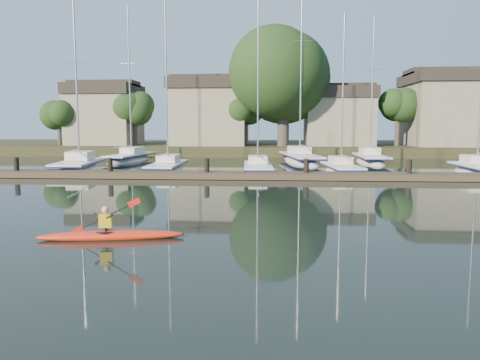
# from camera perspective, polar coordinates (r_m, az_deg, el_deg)

# --- Properties ---
(ground) EXTENTS (160.00, 160.00, 0.00)m
(ground) POSITION_cam_1_polar(r_m,az_deg,el_deg) (14.42, -0.16, -6.16)
(ground) COLOR black
(ground) RESTS_ON ground
(kayak) EXTENTS (4.16, 1.27, 1.32)m
(kayak) POSITION_cam_1_polar(r_m,az_deg,el_deg) (13.81, -15.55, -6.30)
(kayak) COLOR #DA4B10
(kayak) RESTS_ON ground
(dock) EXTENTS (34.00, 2.00, 1.80)m
(dock) POSITION_cam_1_polar(r_m,az_deg,el_deg) (28.20, 1.98, 0.60)
(dock) COLOR #483B29
(dock) RESTS_ON ground
(sailboat_0) EXTENTS (3.38, 8.55, 13.20)m
(sailboat_0) POSITION_cam_1_polar(r_m,az_deg,el_deg) (35.09, -19.01, 0.75)
(sailboat_0) COLOR white
(sailboat_0) RESTS_ON ground
(sailboat_1) EXTENTS (2.19, 8.03, 13.05)m
(sailboat_1) POSITION_cam_1_polar(r_m,az_deg,el_deg) (33.08, -8.84, 0.77)
(sailboat_1) COLOR white
(sailboat_1) RESTS_ON ground
(sailboat_2) EXTENTS (2.38, 8.26, 13.52)m
(sailboat_2) POSITION_cam_1_polar(r_m,az_deg,el_deg) (31.97, 2.17, 0.65)
(sailboat_2) COLOR white
(sailboat_2) RESTS_ON ground
(sailboat_3) EXTENTS (2.52, 7.36, 11.65)m
(sailboat_3) POSITION_cam_1_polar(r_m,az_deg,el_deg) (32.31, 12.26, 0.56)
(sailboat_3) COLOR white
(sailboat_3) RESTS_ON ground
(sailboat_4) EXTENTS (2.20, 7.11, 12.04)m
(sailboat_4) POSITION_cam_1_polar(r_m,az_deg,el_deg) (34.69, 26.97, 0.36)
(sailboat_4) COLOR white
(sailboat_4) RESTS_ON ground
(sailboat_5) EXTENTS (3.21, 9.19, 14.90)m
(sailboat_5) POSITION_cam_1_polar(r_m,az_deg,el_deg) (43.44, -13.20, 2.06)
(sailboat_5) COLOR white
(sailboat_5) RESTS_ON ground
(sailboat_6) EXTENTS (4.04, 11.42, 17.79)m
(sailboat_6) POSITION_cam_1_polar(r_m,az_deg,el_deg) (41.24, 7.36, 1.92)
(sailboat_6) COLOR white
(sailboat_6) RESTS_ON ground
(sailboat_7) EXTENTS (2.33, 8.51, 13.68)m
(sailboat_7) POSITION_cam_1_polar(r_m,az_deg,el_deg) (41.80, 15.59, 1.79)
(sailboat_7) COLOR white
(sailboat_7) RESTS_ON ground
(shore) EXTENTS (90.00, 25.25, 12.75)m
(shore) POSITION_cam_1_polar(r_m,az_deg,el_deg) (54.31, 4.77, 6.72)
(shore) COLOR #252C16
(shore) RESTS_ON ground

